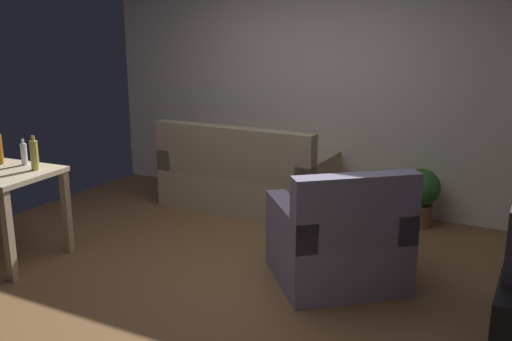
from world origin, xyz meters
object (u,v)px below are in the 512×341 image
object	(u,v)px
potted_plant	(421,193)
bottle_squat	(34,155)
bottle_clear	(24,154)
couch	(246,180)
armchair	(339,243)

from	to	relation	value
potted_plant	bottle_squat	distance (m)	3.50
bottle_squat	potted_plant	bearing A→B (deg)	40.73
bottle_clear	bottle_squat	bearing A→B (deg)	-20.30
couch	potted_plant	xyz separation A→B (m)	(1.75, 0.31, 0.02)
couch	potted_plant	bearing A→B (deg)	-169.87
armchair	bottle_clear	distance (m)	2.70
bottle_clear	bottle_squat	size ratio (longest dim) A/B	0.78
potted_plant	bottle_squat	xyz separation A→B (m)	(-2.62, -2.25, 0.56)
armchair	bottle_squat	size ratio (longest dim) A/B	4.37
bottle_clear	couch	bearing A→B (deg)	59.73
armchair	couch	bearing A→B (deg)	-80.40
couch	bottle_squat	xyz separation A→B (m)	(-0.87, -1.94, 0.58)
bottle_clear	potted_plant	bearing A→B (deg)	37.48
potted_plant	bottle_squat	world-z (taller)	bottle_squat
potted_plant	bottle_clear	world-z (taller)	bottle_clear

